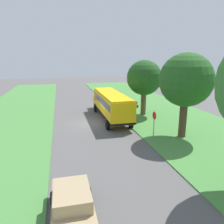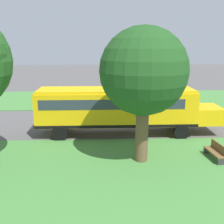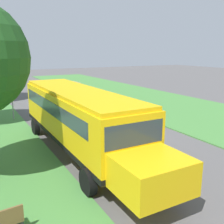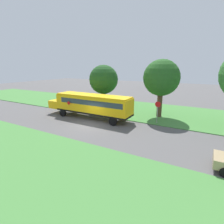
{
  "view_description": "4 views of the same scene",
  "coord_description": "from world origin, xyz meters",
  "views": [
    {
      "loc": [
        3.04,
        23.34,
        7.12
      ],
      "look_at": [
        -2.25,
        1.22,
        1.5
      ],
      "focal_mm": 35.0,
      "sensor_mm": 36.0,
      "label": 1
    },
    {
      "loc": [
        -19.94,
        -0.24,
        6.04
      ],
      "look_at": [
        -1.96,
        -0.94,
        1.37
      ],
      "focal_mm": 42.0,
      "sensor_mm": 36.0,
      "label": 2
    },
    {
      "loc": [
        -7.33,
        -13.17,
        5.02
      ],
      "look_at": [
        -0.63,
        -1.09,
        1.78
      ],
      "focal_mm": 42.0,
      "sensor_mm": 36.0,
      "label": 3
    },
    {
      "loc": [
        15.5,
        11.86,
        6.77
      ],
      "look_at": [
        -0.94,
        2.68,
        1.78
      ],
      "focal_mm": 28.0,
      "sensor_mm": 36.0,
      "label": 4
    }
  ],
  "objects": [
    {
      "name": "ground_plane",
      "position": [
        0.0,
        0.0,
        0.0
      ],
      "size": [
        120.0,
        120.0,
        0.0
      ],
      "primitive_type": "plane",
      "color": "#565454"
    },
    {
      "name": "grass_verge",
      "position": [
        -10.0,
        0.0,
        0.04
      ],
      "size": [
        12.0,
        80.0,
        0.08
      ],
      "primitive_type": "cube",
      "color": "#47843D",
      "rests_on": "ground"
    },
    {
      "name": "grass_far_side",
      "position": [
        9.0,
        0.0,
        0.04
      ],
      "size": [
        10.0,
        80.0,
        0.07
      ],
      "primitive_type": "cube",
      "color": "#47843D",
      "rests_on": "ground"
    },
    {
      "name": "school_bus",
      "position": [
        -2.73,
        -1.47,
        1.92
      ],
      "size": [
        2.85,
        12.42,
        3.16
      ],
      "color": "yellow",
      "rests_on": "ground"
    },
    {
      "name": "oak_tree_beside_bus",
      "position": [
        -7.27,
        -2.14,
        4.75
      ],
      "size": [
        4.34,
        4.34,
        6.94
      ],
      "color": "brown",
      "rests_on": "ground"
    },
    {
      "name": "oak_tree_roadside_mid",
      "position": [
        -7.77,
        6.08,
        5.33
      ],
      "size": [
        4.71,
        4.71,
        7.64
      ],
      "color": "#4C3826",
      "rests_on": "ground"
    },
    {
      "name": "stop_sign",
      "position": [
        -4.6,
        6.8,
        1.74
      ],
      "size": [
        0.08,
        0.68,
        2.74
      ],
      "color": "gray",
      "rests_on": "ground"
    },
    {
      "name": "park_bench",
      "position": [
        -7.18,
        -6.31,
        0.47
      ],
      "size": [
        1.64,
        0.65,
        0.92
      ],
      "color": "brown",
      "rests_on": "ground"
    }
  ]
}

